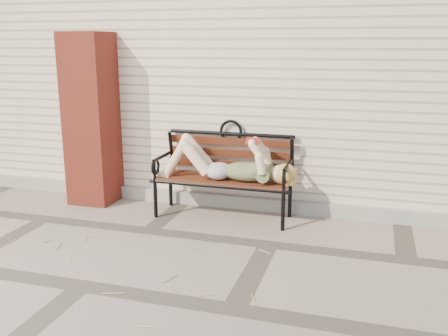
% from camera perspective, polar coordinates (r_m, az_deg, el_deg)
% --- Properties ---
extents(ground, '(80.00, 80.00, 0.00)m').
position_cam_1_polar(ground, '(4.85, 5.13, -8.71)').
color(ground, gray).
rests_on(ground, ground).
extents(house_wall, '(8.00, 4.00, 3.00)m').
position_cam_1_polar(house_wall, '(7.45, 10.15, 11.01)').
color(house_wall, beige).
rests_on(house_wall, ground).
extents(foundation_strip, '(8.00, 0.10, 0.15)m').
position_cam_1_polar(foundation_strip, '(5.72, 7.12, -4.36)').
color(foundation_strip, gray).
rests_on(foundation_strip, ground).
extents(brick_pillar, '(0.50, 0.50, 2.00)m').
position_cam_1_polar(brick_pillar, '(6.10, -14.89, 5.38)').
color(brick_pillar, '#9F3423').
rests_on(brick_pillar, ground).
extents(garden_bench, '(1.61, 0.64, 1.04)m').
position_cam_1_polar(garden_bench, '(5.48, 0.16, 0.49)').
color(garden_bench, black).
rests_on(garden_bench, ground).
extents(reading_woman, '(1.52, 0.34, 0.48)m').
position_cam_1_polar(reading_woman, '(5.35, -0.10, 0.53)').
color(reading_woman, '#0B344E').
rests_on(reading_woman, ground).
extents(straw_scatter, '(2.82, 1.75, 0.01)m').
position_cam_1_polar(straw_scatter, '(4.53, -13.07, -10.64)').
color(straw_scatter, tan).
rests_on(straw_scatter, ground).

